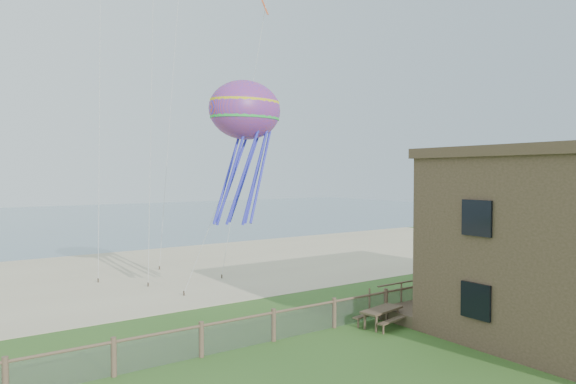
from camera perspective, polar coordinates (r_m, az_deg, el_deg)
name	(u,v)px	position (r m, az deg, el deg)	size (l,w,h in m)	color
sand_beach	(137,274)	(34.48, -16.48, -8.73)	(72.00, 20.00, 0.02)	tan
ocean	(30,222)	(77.19, -26.78, -2.95)	(160.00, 68.00, 0.02)	slate
chainlink_fence	(274,327)	(20.20, -1.62, -14.76)	(36.20, 0.20, 1.25)	brown
motel_deck	(498,294)	(28.70, 22.29, -10.47)	(15.00, 2.00, 0.50)	brown
picnic_table	(382,317)	(22.36, 10.35, -13.46)	(2.02, 1.53, 0.85)	brown
octopus_kite	(245,150)	(25.44, -4.76, 4.72)	(3.67, 2.59, 7.55)	red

